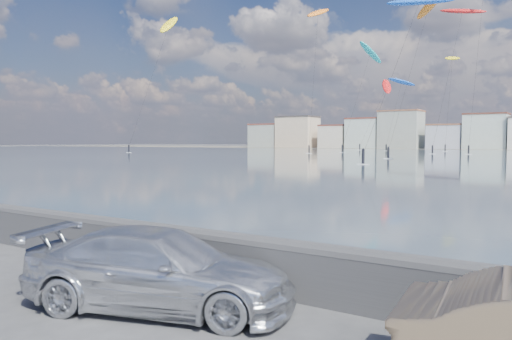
{
  "coord_description": "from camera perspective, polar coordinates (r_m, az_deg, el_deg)",
  "views": [
    {
      "loc": [
        6.89,
        -5.0,
        2.82
      ],
      "look_at": [
        1.0,
        4.0,
        2.2
      ],
      "focal_mm": 35.0,
      "sensor_mm": 36.0,
      "label": 1
    }
  ],
  "objects": [
    {
      "name": "kitesurfer_11",
      "position": [
        130.41,
        7.1,
        17.22
      ],
      "size": [
        6.01,
        15.35,
        37.07
      ],
      "color": "orange",
      "rests_on": "ground"
    },
    {
      "name": "kitesurfer_17",
      "position": [
        174.59,
        14.67,
        9.17
      ],
      "size": [
        7.39,
        19.16,
        24.42
      ],
      "color": "red",
      "rests_on": "ground"
    },
    {
      "name": "kitesurfer_4",
      "position": [
        158.81,
        21.53,
        11.65
      ],
      "size": [
        4.45,
        15.21,
        28.27
      ],
      "color": "yellow",
      "rests_on": "ground"
    },
    {
      "name": "ground",
      "position": [
        8.97,
        -20.48,
        -15.25
      ],
      "size": [
        700.0,
        700.0,
        0.0
      ],
      "primitive_type": "plane",
      "color": "#333335",
      "rests_on": "ground"
    },
    {
      "name": "kitesurfer_9",
      "position": [
        154.88,
        16.28,
        9.52
      ],
      "size": [
        8.01,
        9.86,
        21.93
      ],
      "color": "blue",
      "rests_on": "ground"
    },
    {
      "name": "kitesurfer_12",
      "position": [
        97.9,
        19.07,
        16.91
      ],
      "size": [
        6.74,
        17.83,
        28.55
      ],
      "color": "orange",
      "rests_on": "ground"
    },
    {
      "name": "kitesurfer_7",
      "position": [
        138.08,
        -9.95,
        15.95
      ],
      "size": [
        5.97,
        18.14,
        36.88
      ],
      "color": "yellow",
      "rests_on": "ground"
    },
    {
      "name": "kitesurfer_5",
      "position": [
        77.51,
        18.15,
        17.69
      ],
      "size": [
        10.0,
        17.01,
        23.83
      ],
      "color": "blue",
      "rests_on": "ground"
    },
    {
      "name": "car_silver",
      "position": [
        8.69,
        -10.98,
        -11.09
      ],
      "size": [
        4.97,
        3.25,
        1.34
      ],
      "primitive_type": "imported",
      "rotation": [
        0.0,
        0.0,
        1.9
      ],
      "color": "silver",
      "rests_on": "ground"
    },
    {
      "name": "seawall",
      "position": [
        10.57,
        -8.53,
        -8.97
      ],
      "size": [
        400.0,
        0.36,
        1.08
      ],
      "color": "#28282B",
      "rests_on": "ground"
    },
    {
      "name": "kitesurfer_16",
      "position": [
        133.17,
        12.93,
        12.85
      ],
      "size": [
        6.21,
        15.47,
        28.3
      ],
      "color": "#19BFBF",
      "rests_on": "ground"
    },
    {
      "name": "kitesurfer_13",
      "position": [
        126.99,
        22.51,
        16.29
      ],
      "size": [
        10.29,
        10.48,
        33.85
      ],
      "color": "red",
      "rests_on": "ground"
    }
  ]
}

